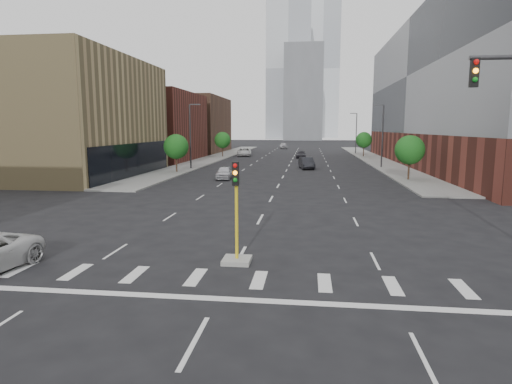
% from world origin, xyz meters
% --- Properties ---
extents(sidewalk_left_far, '(5.00, 92.00, 0.15)m').
position_xyz_m(sidewalk_left_far, '(-15.00, 74.00, 0.07)').
color(sidewalk_left_far, gray).
rests_on(sidewalk_left_far, ground).
extents(sidewalk_right_far, '(5.00, 92.00, 0.15)m').
position_xyz_m(sidewalk_right_far, '(15.00, 74.00, 0.07)').
color(sidewalk_right_far, gray).
rests_on(sidewalk_right_far, ground).
extents(building_left_mid, '(20.00, 24.00, 14.00)m').
position_xyz_m(building_left_mid, '(-27.50, 40.00, 7.00)').
color(building_left_mid, tan).
rests_on(building_left_mid, ground).
extents(building_left_far_a, '(20.00, 22.00, 12.00)m').
position_xyz_m(building_left_far_a, '(-27.50, 66.00, 6.00)').
color(building_left_far_a, brown).
rests_on(building_left_far_a, ground).
extents(building_left_far_b, '(20.00, 24.00, 13.00)m').
position_xyz_m(building_left_far_b, '(-27.50, 92.00, 6.50)').
color(building_left_far_b, brown).
rests_on(building_left_far_b, ground).
extents(building_right_main, '(24.00, 70.00, 22.00)m').
position_xyz_m(building_right_main, '(29.50, 60.00, 11.00)').
color(building_right_main, brown).
rests_on(building_right_main, ground).
extents(tower_left, '(22.00, 22.00, 70.00)m').
position_xyz_m(tower_left, '(-8.00, 220.00, 35.00)').
color(tower_left, '#B2B7BC').
rests_on(tower_left, ground).
extents(tower_right, '(20.00, 20.00, 80.00)m').
position_xyz_m(tower_right, '(10.00, 260.00, 40.00)').
color(tower_right, '#B2B7BC').
rests_on(tower_right, ground).
extents(tower_mid, '(18.00, 18.00, 44.00)m').
position_xyz_m(tower_mid, '(0.00, 200.00, 22.00)').
color(tower_mid, slate).
rests_on(tower_mid, ground).
extents(median_traffic_signal, '(1.20, 1.20, 4.40)m').
position_xyz_m(median_traffic_signal, '(0.00, 8.97, 0.97)').
color(median_traffic_signal, '#999993').
rests_on(median_traffic_signal, ground).
extents(streetlight_right_a, '(1.60, 0.22, 9.07)m').
position_xyz_m(streetlight_right_a, '(13.41, 55.00, 5.01)').
color(streetlight_right_a, '#2D2D30').
rests_on(streetlight_right_a, ground).
extents(streetlight_right_b, '(1.60, 0.22, 9.07)m').
position_xyz_m(streetlight_right_b, '(13.41, 90.00, 5.01)').
color(streetlight_right_b, '#2D2D30').
rests_on(streetlight_right_b, ground).
extents(streetlight_left, '(1.60, 0.22, 9.07)m').
position_xyz_m(streetlight_left, '(-13.41, 50.00, 5.01)').
color(streetlight_left, '#2D2D30').
rests_on(streetlight_left, ground).
extents(tree_left_near, '(3.20, 3.20, 4.85)m').
position_xyz_m(tree_left_near, '(-14.00, 45.00, 3.39)').
color(tree_left_near, '#382619').
rests_on(tree_left_near, ground).
extents(tree_left_far, '(3.20, 3.20, 4.85)m').
position_xyz_m(tree_left_far, '(-14.00, 75.00, 3.39)').
color(tree_left_far, '#382619').
rests_on(tree_left_far, ground).
extents(tree_right_near, '(3.20, 3.20, 4.85)m').
position_xyz_m(tree_right_near, '(14.00, 40.00, 3.39)').
color(tree_right_near, '#382619').
rests_on(tree_right_near, ground).
extents(tree_right_far, '(3.20, 3.20, 4.85)m').
position_xyz_m(tree_right_far, '(14.00, 80.00, 3.39)').
color(tree_right_far, '#382619').
rests_on(tree_right_far, ground).
extents(car_near_left, '(1.92, 4.34, 1.45)m').
position_xyz_m(car_near_left, '(-6.54, 39.24, 0.73)').
color(car_near_left, silver).
rests_on(car_near_left, ground).
extents(car_mid_right, '(2.53, 5.19, 1.64)m').
position_xyz_m(car_mid_right, '(2.73, 52.74, 0.82)').
color(car_mid_right, black).
rests_on(car_mid_right, ground).
extents(car_far_left, '(3.71, 6.51, 1.71)m').
position_xyz_m(car_far_left, '(-10.30, 79.34, 0.86)').
color(car_far_left, silver).
rests_on(car_far_left, ground).
extents(car_deep_right, '(2.02, 4.67, 1.34)m').
position_xyz_m(car_deep_right, '(1.50, 74.70, 0.67)').
color(car_deep_right, black).
rests_on(car_deep_right, ground).
extents(car_distant, '(2.51, 5.17, 1.70)m').
position_xyz_m(car_distant, '(-4.08, 111.54, 0.85)').
color(car_distant, '#BAB9BE').
rests_on(car_distant, ground).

